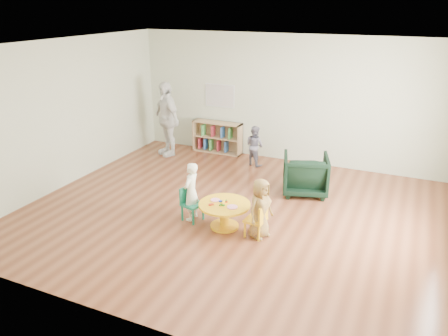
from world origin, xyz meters
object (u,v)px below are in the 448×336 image
object	(u,v)px
adult_caretaker	(167,119)
armchair	(305,174)
kid_chair_right	(258,219)
kid_chair_left	(191,202)
child_left	(191,192)
child_right	(260,209)
toddler	(255,146)
bookshelf	(217,137)
activity_table	(224,211)

from	to	relation	value
adult_caretaker	armchair	bearing A→B (deg)	17.88
kid_chair_right	adult_caretaker	xyz separation A→B (m)	(-3.29, 2.80, 0.57)
kid_chair_left	child_left	xyz separation A→B (m)	(0.01, 0.02, 0.19)
child_right	toddler	distance (m)	3.17
toddler	adult_caretaker	world-z (taller)	adult_caretaker
bookshelf	adult_caretaker	size ratio (longest dim) A/B	0.69
bookshelf	adult_caretaker	world-z (taller)	adult_caretaker
armchair	child_left	xyz separation A→B (m)	(-1.46, -1.82, 0.12)
kid_chair_right	child_left	size ratio (longest dim) A/B	0.56
activity_table	bookshelf	size ratio (longest dim) A/B	0.69
activity_table	armchair	distance (m)	2.04
kid_chair_left	child_left	world-z (taller)	child_left
kid_chair_right	child_right	distance (m)	0.18
kid_chair_left	kid_chair_right	size ratio (longest dim) A/B	1.04
armchair	child_left	size ratio (longest dim) A/B	0.84
activity_table	armchair	bearing A→B (deg)	65.63
child_right	adult_caretaker	distance (m)	4.35
kid_chair_right	toddler	size ratio (longest dim) A/B	0.62
armchair	activity_table	bearing A→B (deg)	48.55
bookshelf	toddler	xyz separation A→B (m)	(1.13, -0.49, 0.08)
kid_chair_right	activity_table	bearing A→B (deg)	88.56
activity_table	adult_caretaker	bearing A→B (deg)	134.65
child_left	child_right	size ratio (longest dim) A/B	1.04
kid_chair_right	bookshelf	xyz separation A→B (m)	(-2.29, 3.45, 0.07)
activity_table	armchair	world-z (taller)	armchair
bookshelf	adult_caretaker	distance (m)	1.29
adult_caretaker	bookshelf	bearing A→B (deg)	64.60
bookshelf	toddler	distance (m)	1.24
bookshelf	kid_chair_left	bearing A→B (deg)	-72.25
adult_caretaker	activity_table	bearing A→B (deg)	-13.55
child_right	armchair	bearing A→B (deg)	15.00
kid_chair_left	child_right	xyz separation A→B (m)	(1.24, -0.07, 0.17)
activity_table	adult_caretaker	world-z (taller)	adult_caretaker
child_left	toddler	bearing A→B (deg)	179.13
toddler	kid_chair_left	bearing A→B (deg)	109.81
kid_chair_right	kid_chair_left	bearing A→B (deg)	91.26
child_left	adult_caretaker	size ratio (longest dim) A/B	0.57
kid_chair_left	adult_caretaker	distance (m)	3.46
activity_table	child_right	distance (m)	0.65
kid_chair_right	child_right	xyz separation A→B (m)	(0.03, 0.02, 0.18)
bookshelf	armchair	world-z (taller)	armchair
bookshelf	adult_caretaker	bearing A→B (deg)	-147.21
kid_chair_right	bookshelf	world-z (taller)	bookshelf
activity_table	adult_caretaker	distance (m)	3.88
bookshelf	child_right	bearing A→B (deg)	-55.90
armchair	child_right	world-z (taller)	child_right
bookshelf	armchair	size ratio (longest dim) A/B	1.44
kid_chair_right	adult_caretaker	world-z (taller)	adult_caretaker
activity_table	kid_chair_left	world-z (taller)	kid_chair_left
activity_table	toddler	bearing A→B (deg)	101.10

